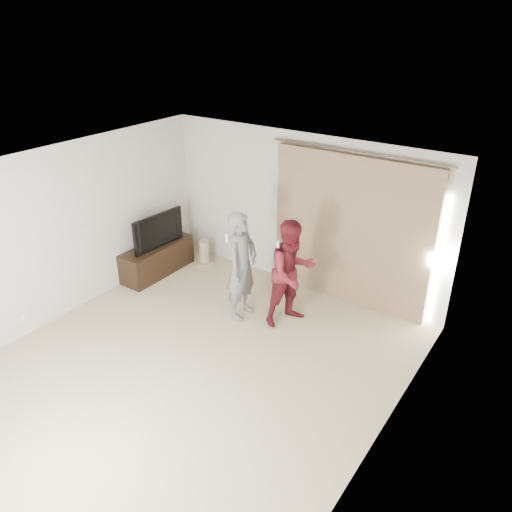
# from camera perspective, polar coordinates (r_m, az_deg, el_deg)

# --- Properties ---
(floor) EXTENTS (5.50, 5.50, 0.00)m
(floor) POSITION_cam_1_polar(r_m,az_deg,el_deg) (6.90, -6.91, -12.16)
(floor) COLOR #C5B794
(floor) RESTS_ON ground
(wall_back) EXTENTS (5.00, 0.04, 2.60)m
(wall_back) POSITION_cam_1_polar(r_m,az_deg,el_deg) (8.21, 5.25, 5.02)
(wall_back) COLOR silver
(wall_back) RESTS_ON ground
(wall_left) EXTENTS (0.04, 5.50, 2.60)m
(wall_left) POSITION_cam_1_polar(r_m,az_deg,el_deg) (7.93, -21.24, 2.46)
(wall_left) COLOR silver
(wall_left) RESTS_ON ground
(ceiling) EXTENTS (5.00, 5.50, 0.01)m
(ceiling) POSITION_cam_1_polar(r_m,az_deg,el_deg) (5.67, -8.33, 8.88)
(ceiling) COLOR white
(ceiling) RESTS_ON wall_back
(curtain) EXTENTS (2.80, 0.11, 2.46)m
(curtain) POSITION_cam_1_polar(r_m,az_deg,el_deg) (7.82, 10.78, 2.76)
(curtain) COLOR #987E5D
(curtain) RESTS_ON ground
(tv_console) EXTENTS (0.49, 1.42, 0.54)m
(tv_console) POSITION_cam_1_polar(r_m,az_deg,el_deg) (9.08, -11.23, -0.32)
(tv_console) COLOR black
(tv_console) RESTS_ON ground
(tv) EXTENTS (0.22, 1.06, 0.61)m
(tv) POSITION_cam_1_polar(r_m,az_deg,el_deg) (8.84, -11.56, 3.02)
(tv) COLOR black
(tv) RESTS_ON tv_console
(scratching_post) EXTENTS (0.35, 0.35, 0.46)m
(scratching_post) POSITION_cam_1_polar(r_m,az_deg,el_deg) (9.29, -5.90, 0.12)
(scratching_post) COLOR tan
(scratching_post) RESTS_ON ground
(person_man) EXTENTS (0.46, 0.65, 1.70)m
(person_man) POSITION_cam_1_polar(r_m,az_deg,el_deg) (7.41, -1.63, -1.15)
(person_man) COLOR slate
(person_man) RESTS_ON ground
(person_woman) EXTENTS (0.90, 0.98, 1.64)m
(person_woman) POSITION_cam_1_polar(r_m,az_deg,el_deg) (7.30, 4.13, -1.95)
(person_woman) COLOR maroon
(person_woman) RESTS_ON ground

